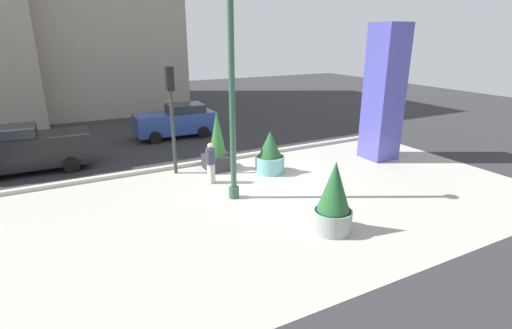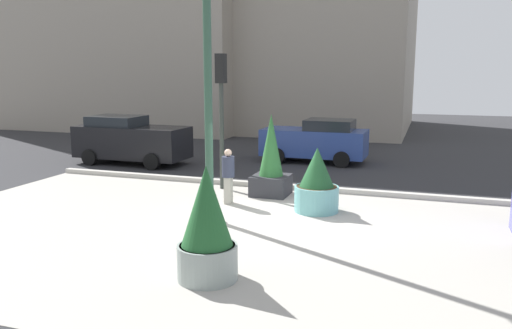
% 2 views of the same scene
% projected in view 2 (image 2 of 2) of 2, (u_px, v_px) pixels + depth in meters
% --- Properties ---
extents(ground_plane, '(60.00, 60.00, 0.00)m').
position_uv_depth(ground_plane, '(310.00, 185.00, 17.38)').
color(ground_plane, '#2D2D30').
extents(plaza_pavement, '(18.00, 10.00, 0.02)m').
position_uv_depth(plaza_pavement, '(251.00, 240.00, 11.79)').
color(plaza_pavement, '#ADA89E').
rests_on(plaza_pavement, ground_plane).
extents(curb_strip, '(18.00, 0.24, 0.16)m').
position_uv_depth(curb_strip, '(304.00, 188.00, 16.55)').
color(curb_strip, '#B7B2A8').
rests_on(curb_strip, ground_plane).
extents(lamp_post, '(0.44, 0.44, 7.42)m').
position_uv_depth(lamp_post, '(208.00, 76.00, 12.66)').
color(lamp_post, '#335642').
rests_on(lamp_post, ground_plane).
extents(potted_plant_near_right, '(1.09, 1.09, 2.48)m').
position_uv_depth(potted_plant_near_right, '(271.00, 162.00, 15.76)').
color(potted_plant_near_right, '#2D2D33').
rests_on(potted_plant_near_right, ground_plane).
extents(potted_plant_near_left, '(1.19, 1.19, 1.75)m').
position_uv_depth(potted_plant_near_left, '(317.00, 184.00, 13.98)').
color(potted_plant_near_left, '#6BB2B2').
rests_on(potted_plant_near_left, ground_plane).
extents(potted_plant_mid_plaza, '(1.11, 1.11, 2.12)m').
position_uv_depth(potted_plant_mid_plaza, '(207.00, 228.00, 9.40)').
color(potted_plant_mid_plaza, gray).
rests_on(potted_plant_mid_plaza, ground_plane).
extents(traffic_light_far_side, '(0.28, 0.42, 4.25)m').
position_uv_depth(traffic_light_far_side, '(221.00, 98.00, 16.28)').
color(traffic_light_far_side, '#333833').
rests_on(traffic_light_far_side, ground_plane).
extents(car_far_lane, '(4.61, 2.09, 1.92)m').
position_uv_depth(car_far_lane, '(131.00, 140.00, 21.08)').
color(car_far_lane, black).
rests_on(car_far_lane, ground_plane).
extents(car_curb_east, '(4.25, 2.04, 1.77)m').
position_uv_depth(car_curb_east, '(316.00, 141.00, 21.44)').
color(car_curb_east, '#2D4793').
rests_on(car_curb_east, ground_plane).
extents(pedestrian_crossing, '(0.40, 0.40, 1.58)m').
position_uv_depth(pedestrian_crossing, '(228.00, 174.00, 14.78)').
color(pedestrian_crossing, '#B2AD9E').
rests_on(pedestrian_crossing, ground_plane).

